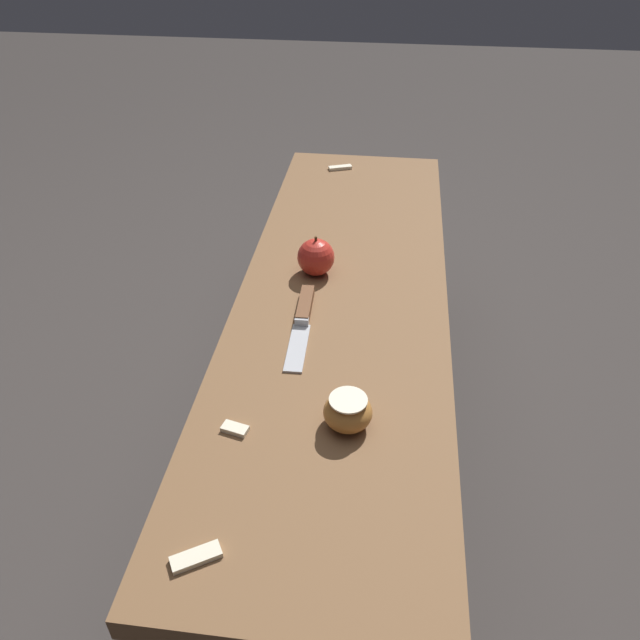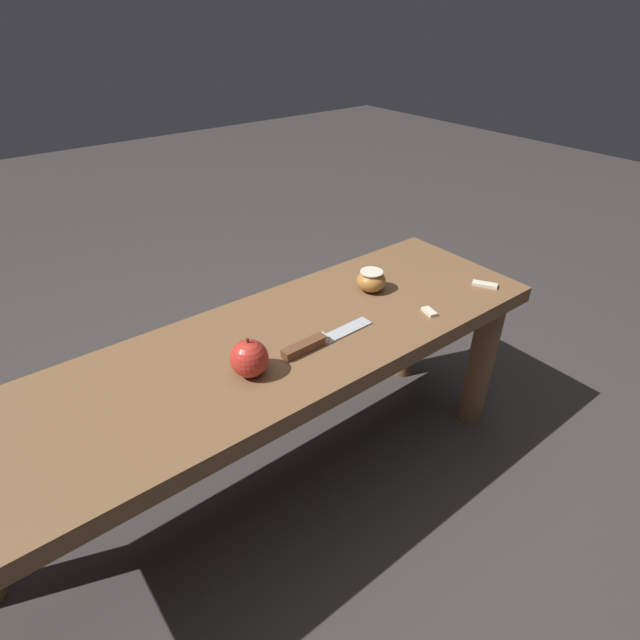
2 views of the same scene
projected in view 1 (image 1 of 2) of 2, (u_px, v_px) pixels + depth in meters
name	position (u px, v px, depth m)	size (l,w,h in m)	color
ground_plane	(339.00, 449.00, 1.50)	(8.00, 8.00, 0.00)	#383330
wooden_bench	(342.00, 325.00, 1.27)	(1.37, 0.41, 0.46)	brown
knife	(303.00, 315.00, 1.15)	(0.23, 0.04, 0.02)	#B7BABF
apple_whole	(316.00, 257.00, 1.25)	(0.08, 0.08, 0.08)	red
apple_cut	(348.00, 412.00, 0.92)	(0.07, 0.07, 0.05)	#B27233
apple_slice_near_knife	(340.00, 168.00, 1.69)	(0.04, 0.07, 0.01)	beige
apple_slice_center	(235.00, 429.00, 0.93)	(0.03, 0.04, 0.01)	beige
apple_slice_near_bowl	(196.00, 557.00, 0.76)	(0.05, 0.06, 0.01)	beige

